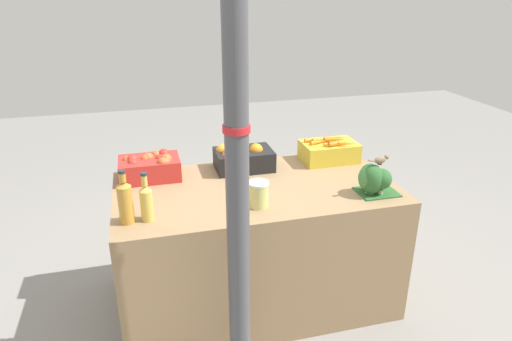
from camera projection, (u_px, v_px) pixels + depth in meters
ground_plane at (256, 296)px, 2.96m from camera, size 10.00×10.00×0.00m
market_table at (256, 244)px, 2.81m from camera, size 1.62×0.88×0.79m
support_pole at (237, 149)px, 1.85m from camera, size 0.11×0.11×2.52m
apple_crate at (149, 166)px, 2.74m from camera, size 0.36×0.24×0.16m
orange_crate at (241, 157)px, 2.88m from camera, size 0.36×0.24×0.17m
carrot_crate at (329, 151)px, 3.02m from camera, size 0.36×0.25×0.16m
broccoli_pile at (372, 179)px, 2.53m from camera, size 0.23×0.18×0.18m
juice_bottle_amber at (125, 201)px, 2.22m from camera, size 0.07×0.07×0.28m
juice_bottle_golden at (146, 201)px, 2.25m from camera, size 0.06×0.06×0.26m
pickle_jar at (258, 194)px, 2.40m from camera, size 0.11×0.11×0.14m
sparrow_bird at (381, 160)px, 2.48m from camera, size 0.14×0.05×0.05m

